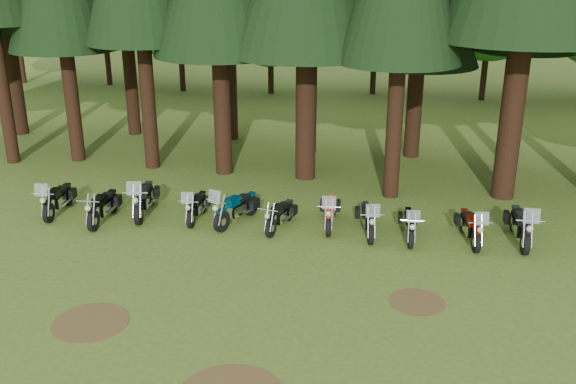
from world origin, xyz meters
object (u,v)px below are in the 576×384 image
(motorcycle_3, at_px, (197,207))
(motorcycle_8, at_px, (409,225))
(motorcycle_2, at_px, (144,200))
(motorcycle_5, at_px, (280,216))
(motorcycle_0, at_px, (58,200))
(motorcycle_6, at_px, (330,213))
(motorcycle_1, at_px, (103,208))
(motorcycle_9, at_px, (470,228))
(motorcycle_10, at_px, (520,227))
(motorcycle_7, at_px, (368,220))
(motorcycle_4, at_px, (236,209))

(motorcycle_3, distance_m, motorcycle_8, 6.83)
(motorcycle_2, distance_m, motorcycle_5, 4.68)
(motorcycle_2, relative_size, motorcycle_8, 1.20)
(motorcycle_0, relative_size, motorcycle_6, 1.01)
(motorcycle_1, relative_size, motorcycle_5, 1.12)
(motorcycle_1, relative_size, motorcycle_3, 1.10)
(motorcycle_2, xyz_separation_m, motorcycle_9, (10.48, -0.07, -0.07))
(motorcycle_3, bearing_deg, motorcycle_5, -7.50)
(motorcycle_10, bearing_deg, motorcycle_8, -176.72)
(motorcycle_0, xyz_separation_m, motorcycle_3, (4.70, 0.44, -0.04))
(motorcycle_5, bearing_deg, motorcycle_6, 28.40)
(motorcycle_1, distance_m, motorcycle_6, 7.32)
(motorcycle_6, relative_size, motorcycle_9, 1.04)
(motorcycle_0, xyz_separation_m, motorcycle_6, (9.03, 0.73, -0.00))
(motorcycle_3, xyz_separation_m, motorcycle_8, (6.83, -0.14, 0.00))
(motorcycle_7, bearing_deg, motorcycle_8, -15.27)
(motorcycle_1, distance_m, motorcycle_10, 13.03)
(motorcycle_8, bearing_deg, motorcycle_4, 173.57)
(motorcycle_0, distance_m, motorcycle_8, 11.53)
(motorcycle_8, bearing_deg, motorcycle_6, 164.65)
(motorcycle_8, bearing_deg, motorcycle_0, 176.02)
(motorcycle_0, relative_size, motorcycle_9, 1.04)
(motorcycle_7, height_order, motorcycle_10, motorcycle_10)
(motorcycle_6, bearing_deg, motorcycle_5, -168.36)
(motorcycle_1, height_order, motorcycle_6, motorcycle_6)
(motorcycle_0, xyz_separation_m, motorcycle_5, (7.52, 0.25, -0.05))
(motorcycle_6, xyz_separation_m, motorcycle_10, (5.75, -0.07, 0.04))
(motorcycle_3, height_order, motorcycle_4, motorcycle_4)
(motorcycle_8, height_order, motorcycle_10, motorcycle_10)
(motorcycle_1, relative_size, motorcycle_4, 0.99)
(motorcycle_4, relative_size, motorcycle_9, 1.05)
(motorcycle_0, xyz_separation_m, motorcycle_1, (1.79, -0.32, -0.01))
(motorcycle_0, distance_m, motorcycle_9, 13.33)
(motorcycle_1, height_order, motorcycle_10, motorcycle_10)
(motorcycle_1, bearing_deg, motorcycle_3, 10.02)
(motorcycle_1, height_order, motorcycle_5, motorcycle_1)
(motorcycle_1, bearing_deg, motorcycle_8, -0.92)
(motorcycle_9, distance_m, motorcycle_10, 1.48)
(motorcycle_5, relative_size, motorcycle_9, 0.93)
(motorcycle_0, bearing_deg, motorcycle_3, -2.14)
(motorcycle_5, bearing_deg, motorcycle_3, -172.99)
(motorcycle_5, bearing_deg, motorcycle_7, 13.49)
(motorcycle_1, xyz_separation_m, motorcycle_8, (9.74, 0.61, -0.03))
(motorcycle_6, bearing_deg, motorcycle_9, -10.16)
(motorcycle_5, height_order, motorcycle_10, motorcycle_10)
(motorcycle_3, relative_size, motorcycle_8, 0.99)
(motorcycle_5, bearing_deg, motorcycle_0, -167.28)
(motorcycle_2, xyz_separation_m, motorcycle_4, (3.21, -0.10, -0.03))
(motorcycle_3, distance_m, motorcycle_10, 10.08)
(motorcycle_6, xyz_separation_m, motorcycle_7, (1.24, -0.35, -0.01))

